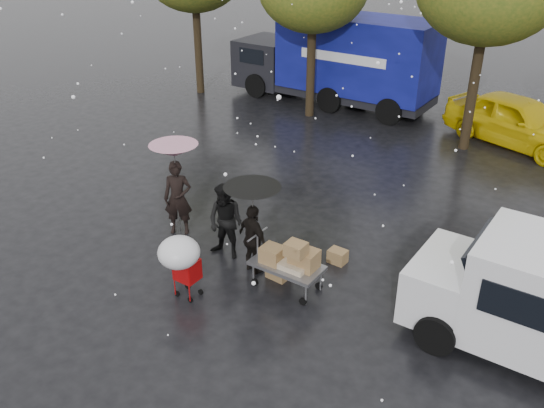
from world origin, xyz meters
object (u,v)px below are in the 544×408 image
Objects in this scene: person_black at (253,239)px; blue_truck at (338,60)px; person_pink at (178,198)px; shopping_cart at (180,255)px; yellow_taxi at (518,121)px; vendor_cart at (290,260)px.

person_black is 0.20× the size of blue_truck.
person_pink is 1.16× the size of person_black.
person_black reaches higher than shopping_cart.
blue_truck is at bearing 67.26° from person_pink.
person_pink is 11.57m from blue_truck.
blue_truck reaches higher than person_black.
yellow_taxi reaches higher than shopping_cart.
yellow_taxi is (5.32, 10.73, -0.10)m from person_pink.
shopping_cart reaches higher than vendor_cart.
person_pink is 2.54m from person_black.
vendor_cart is 0.31× the size of yellow_taxi.
shopping_cart is (-0.58, -1.65, 0.25)m from person_black.
blue_truck is (-4.38, 11.76, 0.95)m from person_black.
person_black is 1.11× the size of shopping_cart.
vendor_cart is at bearing 43.86° from shopping_cart.
shopping_cart is at bearing 88.89° from person_black.
person_pink is 1.28× the size of shopping_cart.
vendor_cart is at bearing -65.51° from blue_truck.
person_pink is 3.57m from vendor_cart.
blue_truck reaches higher than yellow_taxi.
person_black is 11.45m from yellow_taxi.
shopping_cart is 0.30× the size of yellow_taxi.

